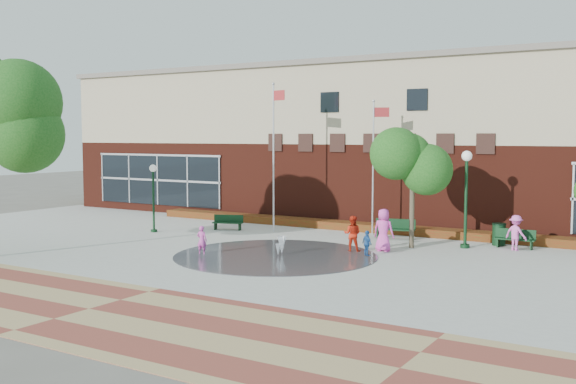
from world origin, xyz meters
The scene contains 22 objects.
ground centered at (0.00, 0.00, 0.00)m, with size 120.00×120.00×0.00m, color #666056.
plaza_concrete centered at (0.00, 4.00, 0.00)m, with size 46.00×18.00×0.01m, color #A8A8A0.
paver_band centered at (0.00, -7.00, 0.00)m, with size 46.00×6.00×0.01m, color brown.
splash_pad centered at (0.00, 3.00, 0.00)m, with size 8.40×8.40×0.01m, color #383A3D.
library_building centered at (0.00, 17.48, 4.64)m, with size 44.40×10.40×9.20m.
flower_bed centered at (0.00, 11.60, 0.00)m, with size 26.00×1.20×0.40m, color maroon.
flagpole_left centered at (-3.87, 8.98, 4.28)m, with size 0.88×0.30×7.69m.
flagpole_right centered at (1.04, 10.51, 3.77)m, with size 0.77×0.39×6.75m.
lamp_left centered at (-9.07, 5.58, 2.17)m, with size 0.37×0.37×3.50m.
lamp_right centered at (6.11, 9.05, 2.68)m, with size 0.46×0.46×4.32m.
bench_left centered at (-6.28, 8.20, 0.26)m, with size 1.65×0.95×0.80m.
bench_mid centered at (2.44, 9.90, 0.31)m, with size 1.99×0.94×0.97m.
bench_right centered at (8.03, 10.08, 0.28)m, with size 1.70×0.49×0.86m.
trash_can centered at (7.21, 10.55, 0.52)m, with size 0.63×0.63×1.03m.
tree_mid centered at (4.08, 7.82, 3.72)m, with size 3.03×3.03×5.11m.
water_jet_a centered at (0.06, 3.40, 0.00)m, with size 0.38×0.38×0.75m, color white.
water_jet_b centered at (0.13, 2.99, 0.00)m, with size 0.22×0.22×0.50m, color white.
child_splash centered at (-2.84, 1.72, 0.61)m, with size 0.45×0.29×1.23m, color #D046AA.
adult_red centered at (2.23, 5.65, 0.78)m, with size 0.76×0.59×1.55m, color red.
adult_pink centered at (3.35, 6.39, 0.93)m, with size 0.91×0.59×1.86m, color #E847B6.
child_blue centered at (3.25, 4.93, 0.54)m, with size 0.64×0.26×1.08m, color #22569D.
person_bench centered at (8.18, 9.54, 0.78)m, with size 1.00×0.58×1.55m, color #E961C4.
Camera 1 is at (14.75, -20.22, 4.98)m, focal length 42.00 mm.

